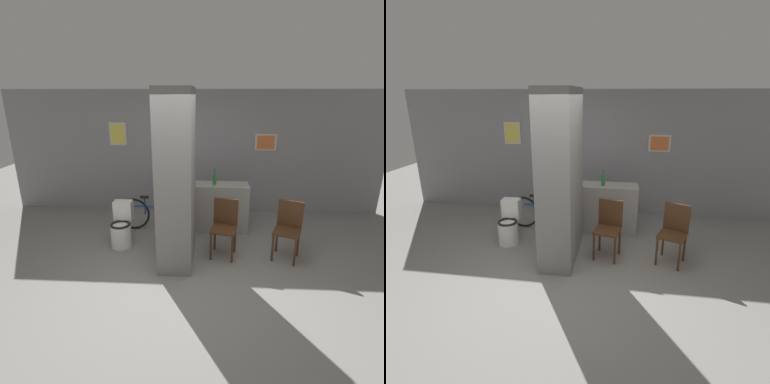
{
  "view_description": "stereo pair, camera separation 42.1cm",
  "coord_description": "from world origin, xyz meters",
  "views": [
    {
      "loc": [
        0.33,
        -3.7,
        2.5
      ],
      "look_at": [
        0.06,
        1.02,
        0.95
      ],
      "focal_mm": 28.0,
      "sensor_mm": 36.0,
      "label": 1
    },
    {
      "loc": [
        0.75,
        -3.65,
        2.5
      ],
      "look_at": [
        0.06,
        1.02,
        0.95
      ],
      "focal_mm": 28.0,
      "sensor_mm": 36.0,
      "label": 2
    }
  ],
  "objects": [
    {
      "name": "bottle_tall",
      "position": [
        0.44,
        1.56,
        1.03
      ],
      "size": [
        0.06,
        0.06,
        0.3
      ],
      "color": "#267233",
      "rests_on": "counter_shelf"
    },
    {
      "name": "toilet",
      "position": [
        -1.14,
        0.91,
        0.32
      ],
      "size": [
        0.35,
        0.51,
        0.74
      ],
      "color": "white",
      "rests_on": "ground_plane"
    },
    {
      "name": "chair_near_pillar",
      "position": [
        0.6,
        0.7,
        0.52
      ],
      "size": [
        0.46,
        0.46,
        0.92
      ],
      "rotation": [
        0.0,
        0.0,
        -0.2
      ],
      "color": "#4C2D19",
      "rests_on": "ground_plane"
    },
    {
      "name": "ground_plane",
      "position": [
        0.0,
        0.0,
        0.0
      ],
      "size": [
        14.0,
        14.0,
        0.0
      ],
      "primitive_type": "plane",
      "color": "gray"
    },
    {
      "name": "chair_by_doorway",
      "position": [
        1.59,
        0.67,
        0.52
      ],
      "size": [
        0.51,
        0.51,
        0.92
      ],
      "rotation": [
        0.0,
        0.0,
        -0.4
      ],
      "color": "#4C2D19",
      "rests_on": "ground_plane"
    },
    {
      "name": "counter_shelf",
      "position": [
        0.51,
        1.62,
        0.46
      ],
      "size": [
        1.14,
        0.44,
        0.92
      ],
      "color": "gray",
      "rests_on": "ground_plane"
    },
    {
      "name": "pillar_center",
      "position": [
        -0.14,
        0.62,
        1.3
      ],
      "size": [
        0.53,
        1.25,
        2.6
      ],
      "color": "gray",
      "rests_on": "ground_plane"
    },
    {
      "name": "wall_back",
      "position": [
        -0.0,
        2.63,
        1.3
      ],
      "size": [
        8.0,
        0.09,
        2.6
      ],
      "color": "gray",
      "rests_on": "ground_plane"
    },
    {
      "name": "bicycle",
      "position": [
        -0.64,
        1.55,
        0.33
      ],
      "size": [
        1.54,
        0.42,
        0.68
      ],
      "color": "black",
      "rests_on": "ground_plane"
    }
  ]
}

